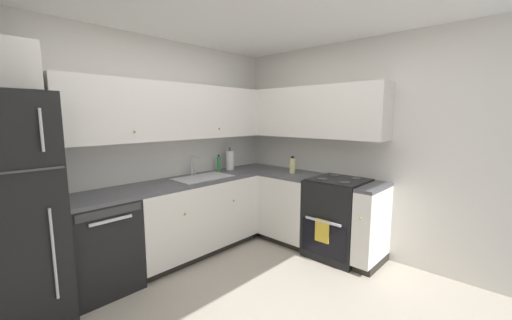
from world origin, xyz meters
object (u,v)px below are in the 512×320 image
object	(u,v)px
oil_bottle	(292,165)
dishwasher	(100,245)
oven_range	(338,217)
paper_towel_roll	(230,160)
soap_bottle	(219,164)

from	to	relation	value
oil_bottle	dishwasher	bearing A→B (deg)	163.70
oven_range	paper_towel_roll	size ratio (longest dim) A/B	3.31
soap_bottle	paper_towel_roll	distance (m)	0.19
soap_bottle	oil_bottle	bearing A→B (deg)	-55.97
paper_towel_roll	oven_range	bearing A→B (deg)	-75.15
oven_range	paper_towel_roll	xyz separation A→B (m)	(-0.39, 1.46, 0.58)
dishwasher	oil_bottle	bearing A→B (deg)	-16.30
dishwasher	oven_range	bearing A→B (deg)	-30.52
soap_bottle	paper_towel_roll	world-z (taller)	paper_towel_roll
dishwasher	paper_towel_roll	world-z (taller)	paper_towel_roll
oven_range	dishwasher	bearing A→B (deg)	149.48
oven_range	oil_bottle	bearing A→B (deg)	91.60
paper_towel_roll	oil_bottle	xyz separation A→B (m)	(0.37, -0.80, -0.03)
paper_towel_roll	dishwasher	bearing A→B (deg)	-174.94
dishwasher	oven_range	distance (m)	2.56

